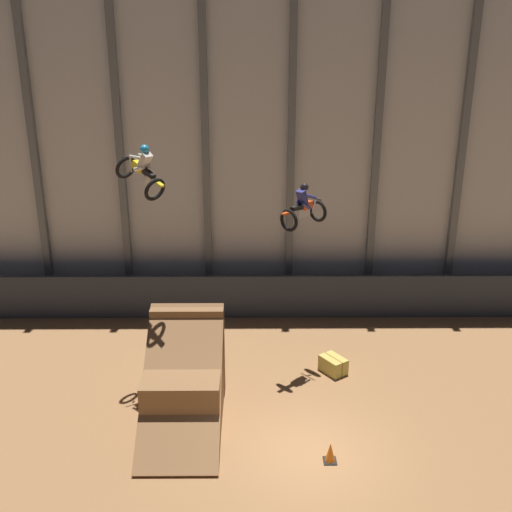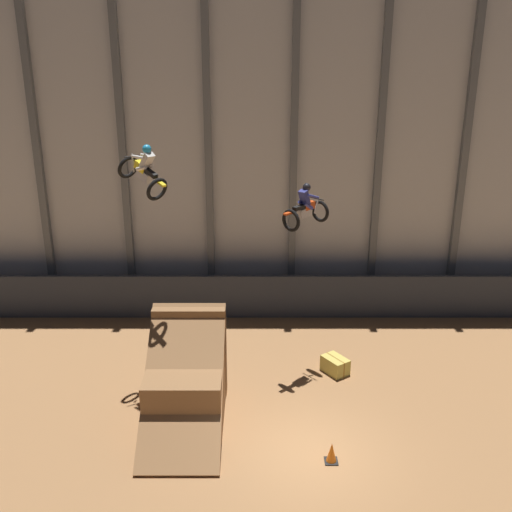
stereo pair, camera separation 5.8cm
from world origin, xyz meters
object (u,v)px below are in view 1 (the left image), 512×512
rider_bike_left_air (142,172)px  traffic_cone_near_ramp (330,453)px  hay_bale_trackside (333,365)px  rider_bike_right_air (303,209)px  dirt_ramp (186,380)px

rider_bike_left_air → traffic_cone_near_ramp: (5.33, -3.99, -6.83)m
rider_bike_left_air → traffic_cone_near_ramp: size_ratio=2.98×
rider_bike_left_air → hay_bale_trackside: (6.00, 0.66, -6.84)m
hay_bale_trackside → rider_bike_right_air: bearing=154.5°
rider_bike_right_air → hay_bale_trackside: rider_bike_right_air is taller
traffic_cone_near_ramp → hay_bale_trackside: 4.70m
rider_bike_left_air → traffic_cone_near_ramp: rider_bike_left_air is taller
rider_bike_right_air → hay_bale_trackside: 5.52m
dirt_ramp → traffic_cone_near_ramp: (4.11, -2.37, -0.80)m
traffic_cone_near_ramp → rider_bike_right_air: bearing=94.9°
rider_bike_left_air → rider_bike_right_air: 5.24m
dirt_ramp → hay_bale_trackside: dirt_ramp is taller
dirt_ramp → traffic_cone_near_ramp: size_ratio=7.65×
hay_bale_trackside → dirt_ramp: bearing=-154.5°
dirt_ramp → traffic_cone_near_ramp: dirt_ramp is taller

